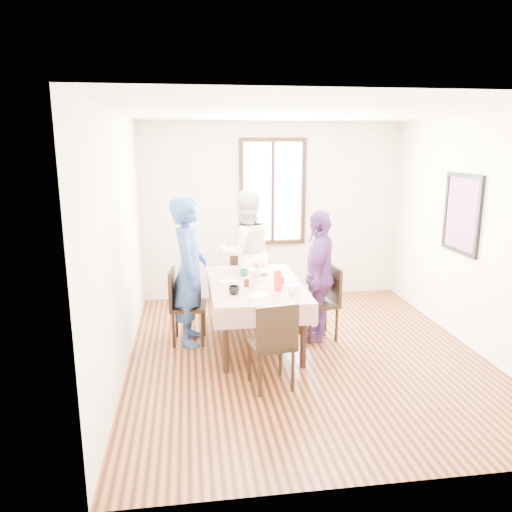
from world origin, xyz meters
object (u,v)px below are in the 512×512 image
chair_left (188,306)px  chair_right (319,303)px  dining_table (255,314)px  person_right (318,276)px  chair_far (245,282)px  person_left (189,272)px  chair_near (271,343)px  person_far (245,253)px

chair_left → chair_right: same height
dining_table → person_right: person_right is taller
chair_far → person_right: (0.78, -1.04, 0.35)m
dining_table → chair_right: bearing=3.6°
chair_left → chair_far: size_ratio=1.00×
person_left → chair_right: bearing=-89.0°
dining_table → person_left: bearing=169.1°
chair_left → chair_near: same height
chair_left → person_right: 1.62m
person_right → chair_near: bearing=-13.3°
dining_table → chair_left: chair_left is taller
dining_table → chair_near: 1.10m
chair_near → person_left: person_left is taller
person_left → person_far: bearing=-35.5°
chair_left → person_far: size_ratio=0.52×
dining_table → person_far: 1.19m
person_far → person_right: 1.29m
person_left → person_far: size_ratio=1.01×
chair_right → person_far: 1.37m
chair_near → person_right: 1.43m
chair_right → chair_far: bearing=30.4°
chair_far → person_left: (-0.78, -0.94, 0.43)m
chair_left → chair_near: size_ratio=1.00×
chair_left → chair_far: bearing=144.9°
chair_near → person_right: bearing=46.1°
chair_far → person_left: person_left is taller
chair_right → person_left: (-1.57, 0.10, 0.43)m
dining_table → person_left: person_left is taller
chair_right → person_left: 1.64m
dining_table → chair_far: size_ratio=1.75×
chair_left → chair_near: 1.48m
person_left → person_right: person_left is taller
dining_table → person_right: (0.78, 0.05, 0.43)m
chair_right → person_left: size_ratio=0.51×
chair_left → dining_table: bearing=84.5°
chair_far → chair_near: same height
chair_far → person_left: size_ratio=0.51×
chair_far → person_right: person_right is taller
chair_near → person_right: person_right is taller
person_left → chair_left: bearing=94.6°
chair_left → person_right: (1.57, -0.10, 0.35)m
person_left → person_right: 1.56m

